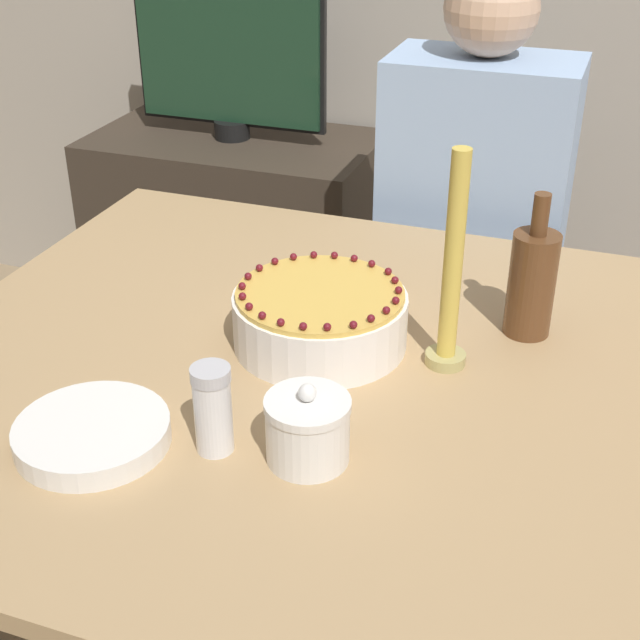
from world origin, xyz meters
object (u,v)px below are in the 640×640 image
object	(u,v)px
sugar_bowl	(310,430)
bottle	(532,282)
person_man_blue_shirt	(467,278)
candle	(452,279)
sugar_shaker	(213,409)
tv_monitor	(229,57)
cake	(320,318)

from	to	relation	value
sugar_bowl	bottle	bearing A→B (deg)	63.10
bottle	person_man_blue_shirt	bearing A→B (deg)	109.07
sugar_bowl	candle	distance (m)	0.33
sugar_shaker	person_man_blue_shirt	bearing A→B (deg)	81.45
sugar_shaker	tv_monitor	bearing A→B (deg)	113.70
sugar_shaker	tv_monitor	xyz separation A→B (m)	(-0.60, 1.37, 0.11)
candle	bottle	distance (m)	0.18
sugar_shaker	bottle	world-z (taller)	bottle
candle	tv_monitor	size ratio (longest dim) A/B	0.63
candle	tv_monitor	distance (m)	1.35
sugar_shaker	candle	size ratio (longest dim) A/B	0.37
sugar_shaker	tv_monitor	distance (m)	1.50
tv_monitor	candle	bearing A→B (deg)	-51.34
sugar_bowl	bottle	xyz separation A→B (m)	(0.22, 0.43, 0.05)
person_man_blue_shirt	tv_monitor	bearing A→B (deg)	-25.18
sugar_bowl	sugar_shaker	distance (m)	0.13
sugar_bowl	person_man_blue_shirt	distance (m)	1.02
sugar_bowl	candle	size ratio (longest dim) A/B	0.34
cake	bottle	xyz separation A→B (m)	(0.31, 0.15, 0.05)
sugar_bowl	person_man_blue_shirt	world-z (taller)	person_man_blue_shirt
bottle	tv_monitor	bearing A→B (deg)	136.01
sugar_bowl	person_man_blue_shirt	size ratio (longest dim) A/B	0.09
sugar_bowl	person_man_blue_shirt	bearing A→B (deg)	88.51
sugar_bowl	cake	bearing A→B (deg)	107.06
cake	sugar_shaker	world-z (taller)	sugar_shaker
cake	sugar_shaker	bearing A→B (deg)	-97.45
sugar_bowl	tv_monitor	size ratio (longest dim) A/B	0.21
sugar_bowl	bottle	world-z (taller)	bottle
cake	candle	size ratio (longest dim) A/B	0.80
tv_monitor	sugar_shaker	bearing A→B (deg)	-66.30
sugar_bowl	tv_monitor	bearing A→B (deg)	118.39
sugar_shaker	person_man_blue_shirt	size ratio (longest dim) A/B	0.10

